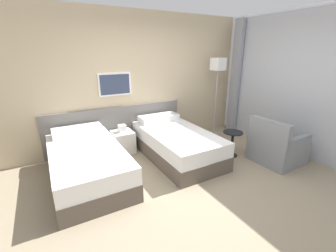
{
  "coord_description": "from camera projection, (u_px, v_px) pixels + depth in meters",
  "views": [
    {
      "loc": [
        -1.83,
        -2.39,
        1.94
      ],
      "look_at": [
        0.02,
        0.91,
        0.67
      ],
      "focal_mm": 24.0,
      "sensor_mm": 36.0,
      "label": 1
    }
  ],
  "objects": [
    {
      "name": "ground_plane",
      "position": [
        196.0,
        184.0,
        3.45
      ],
      "size": [
        16.0,
        16.0,
        0.0
      ],
      "primitive_type": "plane",
      "color": "gray"
    },
    {
      "name": "wall_headboard",
      "position": [
        140.0,
        83.0,
        4.66
      ],
      "size": [
        10.0,
        0.1,
        2.7
      ],
      "color": "#C6B28E",
      "rests_on": "ground_plane"
    },
    {
      "name": "wall_window",
      "position": [
        313.0,
        86.0,
        4.01
      ],
      "size": [
        0.21,
        4.47,
        2.7
      ],
      "color": "white",
      "rests_on": "ground_plane"
    },
    {
      "name": "bed_near_door",
      "position": [
        87.0,
        163.0,
        3.52
      ],
      "size": [
        1.04,
        1.93,
        0.65
      ],
      "color": "brown",
      "rests_on": "ground_plane"
    },
    {
      "name": "bed_near_window",
      "position": [
        176.0,
        143.0,
        4.28
      ],
      "size": [
        1.04,
        1.93,
        0.65
      ],
      "color": "brown",
      "rests_on": "ground_plane"
    },
    {
      "name": "nightstand",
      "position": [
        123.0,
        141.0,
        4.49
      ],
      "size": [
        0.4,
        0.43,
        0.57
      ],
      "color": "beige",
      "rests_on": "ground_plane"
    },
    {
      "name": "floor_lamp",
      "position": [
        218.0,
        70.0,
        5.03
      ],
      "size": [
        0.26,
        0.26,
        1.79
      ],
      "color": "#9E9993",
      "rests_on": "ground_plane"
    },
    {
      "name": "side_table",
      "position": [
        232.0,
        139.0,
        4.28
      ],
      "size": [
        0.37,
        0.37,
        0.49
      ],
      "color": "black",
      "rests_on": "ground_plane"
    },
    {
      "name": "armchair",
      "position": [
        276.0,
        148.0,
        4.07
      ],
      "size": [
        0.8,
        0.77,
        0.84
      ],
      "rotation": [
        0.0,
        0.0,
        1.59
      ],
      "color": "gray",
      "rests_on": "ground_plane"
    }
  ]
}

